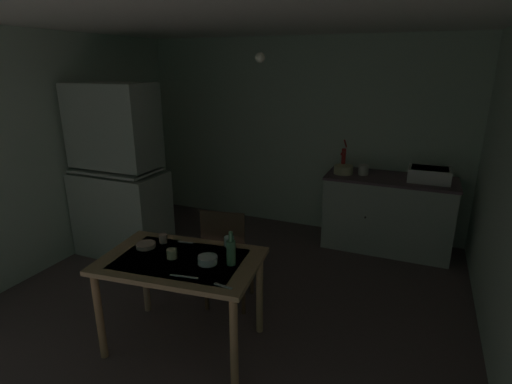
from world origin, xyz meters
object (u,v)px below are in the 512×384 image
dining_table (181,270)px  serving_bowl_wide (146,245)px  hand_pump (343,158)px  glass_bottle (231,252)px  mixing_bowl_counter (343,170)px  teacup_mint (163,238)px  sink_basin (429,174)px  chair_far_side (227,256)px  hutch_cabinet (119,178)px

dining_table → serving_bowl_wide: serving_bowl_wide is taller
hand_pump → glass_bottle: hand_pump is taller
hand_pump → serving_bowl_wide: (-1.06, -2.41, -0.29)m
mixing_bowl_counter → teacup_mint: size_ratio=3.13×
sink_basin → mixing_bowl_counter: 0.93m
teacup_mint → chair_far_side: bearing=49.1°
dining_table → sink_basin: bearing=55.5°
serving_bowl_wide → dining_table: bearing=-9.8°
sink_basin → mixing_bowl_counter: sink_basin is taller
hutch_cabinet → mixing_bowl_counter: size_ratio=8.67×
sink_basin → chair_far_side: (-1.59, -1.82, -0.45)m
dining_table → serving_bowl_wide: 0.38m
hand_pump → mixing_bowl_counter: bearing=-74.6°
hand_pump → dining_table: (-0.71, -2.47, -0.40)m
mixing_bowl_counter → teacup_mint: (-1.02, -2.19, -0.15)m
hutch_cabinet → chair_far_side: size_ratio=2.02×
hutch_cabinet → glass_bottle: (1.91, -1.05, -0.06)m
hand_pump → chair_far_side: hand_pump is taller
serving_bowl_wide → teacup_mint: size_ratio=2.12×
hutch_cabinet → chair_far_side: bearing=-17.9°
dining_table → hand_pump: bearing=74.0°
sink_basin → teacup_mint: sink_basin is taller
teacup_mint → glass_bottle: glass_bottle is taller
chair_far_side → glass_bottle: bearing=-59.9°
hutch_cabinet → chair_far_side: hutch_cabinet is taller
sink_basin → hand_pump: hand_pump is taller
glass_bottle → sink_basin: bearing=61.5°
hutch_cabinet → serving_bowl_wide: size_ratio=12.79×
dining_table → hutch_cabinet: bearing=143.7°
hand_pump → sink_basin: bearing=-2.7°
mixing_bowl_counter → glass_bottle: (-0.35, -2.31, -0.08)m
mixing_bowl_counter → hand_pump: bearing=105.4°
chair_far_side → teacup_mint: 0.61m
mixing_bowl_counter → chair_far_side: bearing=-110.3°
sink_basin → glass_bottle: size_ratio=1.74×
hutch_cabinet → serving_bowl_wide: (1.17, -1.06, -0.14)m
sink_basin → glass_bottle: sink_basin is taller
chair_far_side → teacup_mint: chair_far_side is taller
sink_basin → mixing_bowl_counter: (-0.93, -0.05, -0.03)m
chair_far_side → glass_bottle: size_ratio=3.78×
sink_basin → chair_far_side: size_ratio=0.46×
chair_far_side → teacup_mint: bearing=-130.9°
hutch_cabinet → sink_basin: bearing=22.3°
serving_bowl_wide → teacup_mint: 0.15m
hand_pump → dining_table: bearing=-106.0°
hutch_cabinet → glass_bottle: size_ratio=7.64×
mixing_bowl_counter → sink_basin: bearing=3.1°
hand_pump → teacup_mint: bearing=-113.4°
mixing_bowl_counter → chair_far_side: mixing_bowl_counter is taller
chair_far_side → teacup_mint: (-0.36, -0.42, 0.28)m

